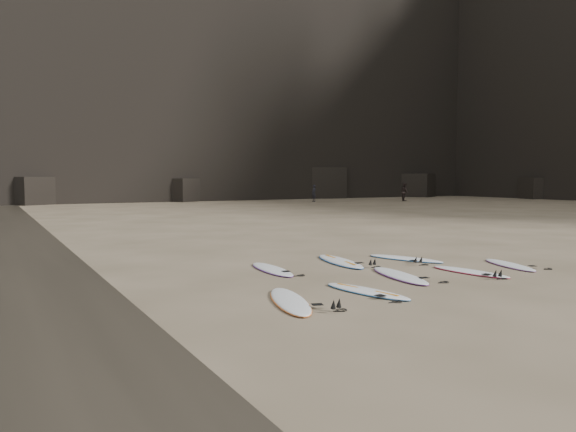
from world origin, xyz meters
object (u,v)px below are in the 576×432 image
Objects in this scene: surfboard_5 at (272,269)px; person_b at (405,192)px; surfboard_3 at (470,271)px; surfboard_0 at (290,301)px; surfboard_7 at (405,258)px; surfboard_6 at (340,261)px; surfboard_2 at (399,275)px; person_a at (314,193)px; surfboard_4 at (509,265)px; surfboard_1 at (367,291)px.

person_b reaches higher than surfboard_5.
surfboard_3 is at bearing 162.13° from person_b.
surfboard_7 is (5.82, 3.43, -0.00)m from surfboard_0.
surfboard_2 is at bearing -80.02° from surfboard_6.
surfboard_0 is 48.24m from person_b.
surfboard_2 is 44.83m from person_b.
surfboard_5 is 1.43× the size of person_a.
surfboard_7 is at bearing -30.18° from person_a.
surfboard_6 is 2.10m from surfboard_7.
surfboard_0 is 5.81m from surfboard_3.
surfboard_3 is 2.62m from surfboard_7.
surfboard_4 is at bearing 10.31° from surfboard_2.
surfboard_0 is at bearing -124.34° from surfboard_6.
surfboard_3 is at bearing -27.85° from surfboard_5.
person_a is at bearing 73.77° from surfboard_2.
surfboard_7 is at bearing 2.73° from surfboard_5.
surfboard_4 is (3.82, -0.11, -0.01)m from surfboard_2.
surfboard_2 reaches higher than surfboard_3.
surfboard_2 reaches higher than surfboard_0.
person_a is (21.88, 38.58, 0.81)m from surfboard_1.
surfboard_4 is at bearing -1.10° from surfboard_1.
surfboard_0 reaches higher than surfboard_7.
surfboard_0 is at bearing 170.29° from surfboard_1.
surfboard_7 is 41.82m from person_b.
surfboard_7 is (3.90, 3.37, 0.00)m from surfboard_1.
person_a is (20.03, 34.77, 0.80)m from surfboard_6.
surfboard_0 is at bearing 157.32° from person_b.
surfboard_5 is at bearing 85.48° from surfboard_0.
surfboard_3 is at bearing 24.95° from surfboard_0.
surfboard_0 is 5.40m from surfboard_6.
surfboard_4 is at bearing 163.82° from person_b.
surfboard_1 is 0.95× the size of surfboard_7.
surfboard_4 is 40.89m from person_a.
surfboard_1 is 5.16m from surfboard_7.
person_a reaches higher than surfboard_2.
person_b is (30.82, 35.36, 0.90)m from surfboard_1.
surfboard_2 is 2.03m from surfboard_3.
surfboard_3 is (1.99, -0.41, -0.01)m from surfboard_2.
surfboard_2 reaches higher than surfboard_5.
surfboard_0 reaches higher than surfboard_3.
surfboard_1 is 1.24× the size of person_b.
surfboard_0 is at bearing -34.75° from person_a.
surfboard_0 is 1.91m from surfboard_1.
surfboard_1 is 0.89× the size of surfboard_2.
surfboard_2 is 3.34m from surfboard_5.
surfboard_4 is (5.68, 1.05, -0.00)m from surfboard_1.
surfboard_4 is at bearing -26.49° from person_a.
surfboard_2 is 3.82m from surfboard_4.
person_b is (26.98, 34.61, 0.90)m from surfboard_3.
surfboard_5 reaches higher than surfboard_1.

